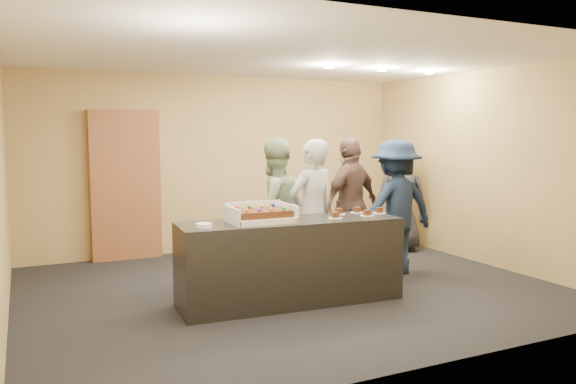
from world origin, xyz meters
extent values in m
plane|color=black|center=(0.00, 0.00, 0.00)|extent=(6.00, 6.00, 0.00)
plane|color=white|center=(0.00, 0.00, 2.70)|extent=(6.00, 6.00, 0.00)
cube|color=#A0894D|center=(0.00, 2.50, 1.35)|extent=(6.00, 0.04, 2.70)
cube|color=#A0894D|center=(0.00, -2.50, 1.35)|extent=(6.00, 0.04, 2.70)
cube|color=#A0894D|center=(-3.00, 0.00, 1.35)|extent=(0.04, 5.00, 2.70)
cube|color=#A0894D|center=(3.00, 0.00, 1.35)|extent=(0.04, 5.00, 2.70)
cube|color=black|center=(-0.24, -0.51, 0.45)|extent=(2.44, 0.85, 0.90)
cube|color=brown|center=(-1.47, 2.41, 1.08)|extent=(0.98, 0.15, 2.16)
cube|color=white|center=(-0.58, -0.51, 0.93)|extent=(0.64, 0.45, 0.06)
cube|color=white|center=(-0.90, -0.51, 0.99)|extent=(0.02, 0.45, 0.18)
cube|color=white|center=(-0.26, -0.51, 0.99)|extent=(0.02, 0.45, 0.18)
cube|color=white|center=(-0.58, -0.28, 1.00)|extent=(0.64, 0.02, 0.19)
cube|color=#3B1F0D|center=(-0.58, -0.51, 0.99)|extent=(0.57, 0.39, 0.07)
sphere|color=red|center=(-0.79, -0.37, 1.05)|extent=(0.04, 0.04, 0.04)
sphere|color=#288B17|center=(-0.66, -0.37, 1.05)|extent=(0.04, 0.04, 0.04)
sphere|color=orange|center=(-0.52, -0.37, 1.05)|extent=(0.04, 0.04, 0.04)
sphere|color=#1C17C5|center=(-0.38, -0.37, 1.05)|extent=(0.04, 0.04, 0.04)
sphere|color=orange|center=(-0.79, -0.64, 1.05)|extent=(0.04, 0.04, 0.04)
sphere|color=#B426AC|center=(-0.66, -0.64, 1.05)|extent=(0.04, 0.04, 0.04)
sphere|color=orange|center=(-0.52, -0.64, 1.05)|extent=(0.04, 0.04, 0.04)
sphere|color=green|center=(-0.38, -0.64, 1.05)|extent=(0.04, 0.04, 0.04)
cylinder|color=white|center=(-1.22, -0.57, 0.92)|extent=(0.17, 0.17, 0.04)
cylinder|color=white|center=(0.25, -0.61, 0.90)|extent=(0.15, 0.15, 0.01)
cube|color=#3B1F0D|center=(0.25, -0.61, 0.94)|extent=(0.07, 0.06, 0.06)
cylinder|color=white|center=(0.44, -0.36, 0.90)|extent=(0.15, 0.15, 0.01)
cube|color=#3B1F0D|center=(0.44, -0.36, 0.94)|extent=(0.07, 0.06, 0.06)
cylinder|color=white|center=(0.66, -0.61, 0.90)|extent=(0.15, 0.15, 0.01)
cube|color=#3B1F0D|center=(0.66, -0.61, 0.94)|extent=(0.07, 0.06, 0.06)
cylinder|color=white|center=(0.70, -0.35, 0.90)|extent=(0.15, 0.15, 0.01)
cube|color=#3B1F0D|center=(0.70, -0.35, 0.94)|extent=(0.07, 0.06, 0.06)
cylinder|color=white|center=(0.90, -0.50, 0.90)|extent=(0.15, 0.15, 0.01)
cube|color=#3B1F0D|center=(0.90, -0.50, 0.94)|extent=(0.07, 0.06, 0.06)
imported|color=#A9AAAE|center=(0.26, -0.06, 0.88)|extent=(0.72, 0.56, 1.76)
imported|color=gray|center=(-0.02, 0.42, 0.88)|extent=(0.93, 0.76, 1.76)
imported|color=#15223A|center=(1.54, 0.06, 0.87)|extent=(1.14, 0.66, 1.75)
imported|color=brown|center=(1.14, 0.50, 0.88)|extent=(1.12, 0.77, 1.77)
imported|color=#232327|center=(2.47, 1.18, 0.81)|extent=(0.94, 0.80, 1.63)
cylinder|color=#FFEAC6|center=(0.80, 0.50, 2.67)|extent=(0.12, 0.12, 0.03)
cylinder|color=#FFEAC6|center=(1.60, 0.50, 2.67)|extent=(0.12, 0.12, 0.03)
cylinder|color=#FFEAC6|center=(2.40, 0.50, 2.67)|extent=(0.12, 0.12, 0.03)
camera|label=1|loc=(-2.81, -5.85, 1.82)|focal=35.00mm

